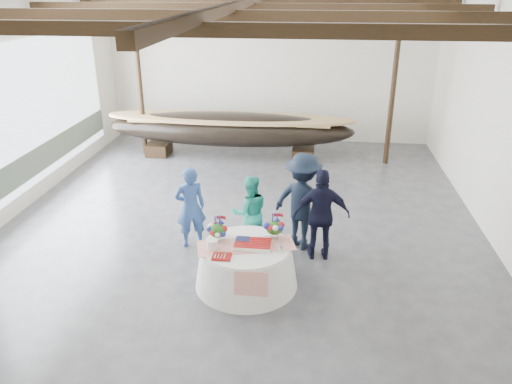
# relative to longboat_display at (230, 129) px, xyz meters

# --- Properties ---
(floor) EXTENTS (10.00, 12.00, 0.01)m
(floor) POSITION_rel_longboat_display_xyz_m (0.96, -4.07, -0.85)
(floor) COLOR #3D3D42
(floor) RESTS_ON ground
(wall_back) EXTENTS (10.00, 0.02, 4.50)m
(wall_back) POSITION_rel_longboat_display_xyz_m (0.96, 1.93, 1.40)
(wall_back) COLOR silver
(wall_back) RESTS_ON ground
(wall_front) EXTENTS (10.00, 0.02, 4.50)m
(wall_front) POSITION_rel_longboat_display_xyz_m (0.96, -10.07, 1.40)
(wall_front) COLOR silver
(wall_front) RESTS_ON ground
(wall_left) EXTENTS (0.02, 12.00, 4.50)m
(wall_left) POSITION_rel_longboat_display_xyz_m (-4.04, -4.07, 1.40)
(wall_left) COLOR silver
(wall_left) RESTS_ON ground
(wall_right) EXTENTS (0.02, 12.00, 4.50)m
(wall_right) POSITION_rel_longboat_display_xyz_m (5.96, -4.07, 1.40)
(wall_right) COLOR silver
(wall_right) RESTS_ON ground
(pavilion_structure) EXTENTS (9.80, 11.76, 4.50)m
(pavilion_structure) POSITION_rel_longboat_display_xyz_m (0.96, -3.35, 3.15)
(pavilion_structure) COLOR black
(pavilion_structure) RESTS_ON ground
(open_bay) EXTENTS (0.03, 7.00, 3.20)m
(open_bay) POSITION_rel_longboat_display_xyz_m (-3.99, -3.07, 0.98)
(open_bay) COLOR silver
(open_bay) RESTS_ON ground
(longboat_display) EXTENTS (7.10, 1.42, 1.33)m
(longboat_display) POSITION_rel_longboat_display_xyz_m (0.00, 0.00, 0.00)
(longboat_display) COLOR black
(longboat_display) RESTS_ON ground
(banquet_table) EXTENTS (1.73, 1.73, 0.75)m
(banquet_table) POSITION_rel_longboat_display_xyz_m (1.36, -6.50, -0.48)
(banquet_table) COLOR silver
(banquet_table) RESTS_ON ground
(tabletop_items) EXTENTS (1.69, 1.02, 0.40)m
(tabletop_items) POSITION_rel_longboat_display_xyz_m (1.31, -6.36, 0.04)
(tabletop_items) COLOR #B52312
(tabletop_items) RESTS_ON banquet_table
(guest_woman_blue) EXTENTS (0.70, 0.60, 1.62)m
(guest_woman_blue) POSITION_rel_longboat_display_xyz_m (0.12, -5.26, -0.04)
(guest_woman_blue) COLOR navy
(guest_woman_blue) RESTS_ON ground
(guest_woman_teal) EXTENTS (0.84, 0.74, 1.47)m
(guest_woman_teal) POSITION_rel_longboat_display_xyz_m (1.26, -5.20, -0.12)
(guest_woman_teal) COLOR teal
(guest_woman_teal) RESTS_ON ground
(guest_man_left) EXTENTS (1.41, 1.20, 1.90)m
(guest_man_left) POSITION_rel_longboat_display_xyz_m (2.25, -5.06, 0.10)
(guest_man_left) COLOR black
(guest_man_left) RESTS_ON ground
(guest_man_right) EXTENTS (1.06, 0.53, 1.75)m
(guest_man_right) POSITION_rel_longboat_display_xyz_m (2.60, -5.45, 0.02)
(guest_man_right) COLOR black
(guest_man_right) RESTS_ON ground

